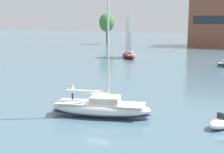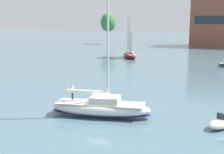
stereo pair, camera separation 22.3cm
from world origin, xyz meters
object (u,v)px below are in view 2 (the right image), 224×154
(tree_shore_left, at_px, (108,22))
(sailboat_moored_mid_channel, at_px, (130,54))
(sailboat_main, at_px, (101,107))
(motor_tender, at_px, (223,122))

(tree_shore_left, relative_size, sailboat_moored_mid_channel, 1.07)
(tree_shore_left, xyz_separation_m, sailboat_main, (38.40, -86.17, -7.64))
(sailboat_main, xyz_separation_m, sailboat_moored_mid_channel, (-14.64, 47.38, -0.05))
(sailboat_main, distance_m, motor_tender, 12.08)
(tree_shore_left, distance_m, motor_tender, 98.84)
(tree_shore_left, bearing_deg, sailboat_main, -65.98)
(tree_shore_left, height_order, motor_tender, tree_shore_left)
(sailboat_moored_mid_channel, bearing_deg, tree_shore_left, 121.49)
(sailboat_moored_mid_channel, xyz_separation_m, motor_tender, (26.62, -45.87, -0.43))
(sailboat_main, height_order, sailboat_moored_mid_channel, sailboat_main)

